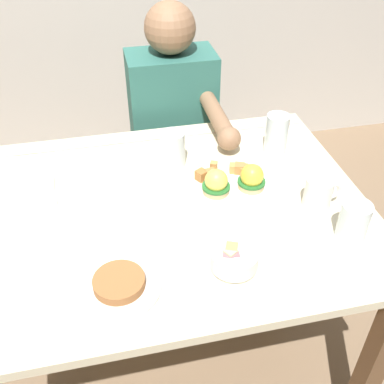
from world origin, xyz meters
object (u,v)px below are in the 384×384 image
(water_glass_extra, at_px, (276,135))
(diner_person, at_px, (175,127))
(side_plate, at_px, (119,285))
(fruit_bowl, at_px, (234,259))
(water_glass_far, at_px, (353,223))
(dining_table, at_px, (164,233))
(coffee_mug, at_px, (319,192))
(fork, at_px, (52,191))
(water_glass_near, at_px, (173,151))
(eggs_benedict_plate, at_px, (233,184))

(water_glass_extra, distance_m, diner_person, 0.50)
(side_plate, bearing_deg, fruit_bowl, 1.43)
(water_glass_far, xyz_separation_m, water_glass_extra, (-0.05, 0.44, 0.01))
(water_glass_extra, height_order, diner_person, diner_person)
(water_glass_extra, bearing_deg, fruit_bowl, -121.03)
(fruit_bowl, xyz_separation_m, water_glass_far, (0.34, 0.04, 0.02))
(dining_table, distance_m, side_plate, 0.34)
(water_glass_extra, xyz_separation_m, side_plate, (-0.57, -0.49, -0.05))
(coffee_mug, bearing_deg, diner_person, 112.76)
(fork, bearing_deg, water_glass_near, 9.36)
(water_glass_extra, xyz_separation_m, diner_person, (-0.27, 0.39, -0.15))
(coffee_mug, relative_size, fork, 0.71)
(eggs_benedict_plate, xyz_separation_m, water_glass_extra, (0.20, 0.18, 0.04))
(water_glass_near, height_order, diner_person, diner_person)
(dining_table, height_order, water_glass_near, water_glass_near)
(dining_table, distance_m, diner_person, 0.62)
(water_glass_extra, bearing_deg, diner_person, 125.14)
(water_glass_extra, height_order, side_plate, water_glass_extra)
(water_glass_far, xyz_separation_m, diner_person, (-0.32, 0.83, -0.14))
(dining_table, distance_m, eggs_benedict_plate, 0.26)
(dining_table, xyz_separation_m, coffee_mug, (0.44, -0.09, 0.16))
(water_glass_extra, bearing_deg, fork, -174.85)
(water_glass_near, bearing_deg, fruit_bowl, -82.68)
(fruit_bowl, relative_size, water_glass_extra, 0.88)
(water_glass_near, height_order, water_glass_extra, water_glass_extra)
(coffee_mug, bearing_deg, fork, 162.60)
(fruit_bowl, distance_m, water_glass_extra, 0.56)
(eggs_benedict_plate, height_order, water_glass_far, water_glass_far)
(fruit_bowl, distance_m, water_glass_near, 0.48)
(water_glass_far, distance_m, side_plate, 0.62)
(dining_table, bearing_deg, water_glass_extra, 26.42)
(dining_table, bearing_deg, water_glass_far, -26.31)
(dining_table, xyz_separation_m, water_glass_near, (0.07, 0.21, 0.16))
(fruit_bowl, height_order, water_glass_extra, water_glass_extra)
(coffee_mug, height_order, water_glass_extra, water_glass_extra)
(water_glass_near, distance_m, side_plate, 0.54)
(diner_person, bearing_deg, water_glass_near, -101.16)
(fruit_bowl, distance_m, water_glass_far, 0.34)
(water_glass_near, xyz_separation_m, side_plate, (-0.22, -0.49, -0.04))
(water_glass_near, distance_m, diner_person, 0.42)
(dining_table, bearing_deg, coffee_mug, -11.90)
(fruit_bowl, xyz_separation_m, coffee_mug, (0.31, 0.18, 0.02))
(dining_table, height_order, coffee_mug, coffee_mug)
(fork, xyz_separation_m, side_plate, (0.16, -0.42, 0.01))
(dining_table, distance_m, water_glass_far, 0.55)
(water_glass_near, distance_m, water_glass_far, 0.60)
(water_glass_near, relative_size, diner_person, 0.10)
(dining_table, xyz_separation_m, fruit_bowl, (0.13, -0.27, 0.14))
(fork, height_order, water_glass_far, water_glass_far)
(dining_table, bearing_deg, diner_person, 76.06)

